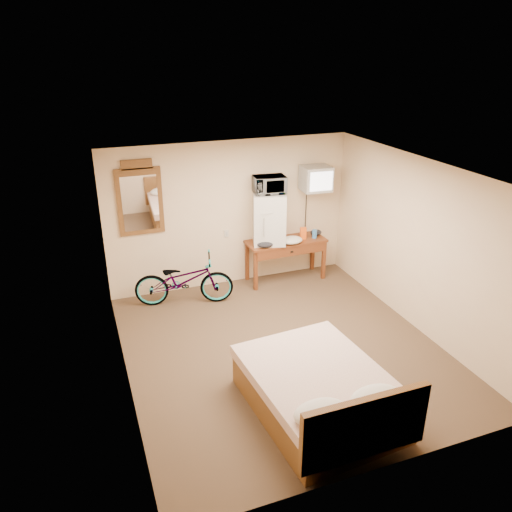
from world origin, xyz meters
name	(u,v)px	position (x,y,z in m)	size (l,w,h in m)	color
room	(284,267)	(0.00, 0.00, 1.25)	(4.60, 4.64, 2.50)	brown
desk	(287,247)	(0.93, 2.00, 0.63)	(1.41, 0.56, 0.75)	brown
mini_fridge	(269,218)	(0.61, 2.06, 1.19)	(0.66, 0.65, 0.88)	silver
microwave	(269,185)	(0.61, 2.06, 1.77)	(0.52, 0.35, 0.29)	silver
snack_bag	(303,233)	(1.23, 1.99, 0.86)	(0.11, 0.06, 0.21)	#F95E16
blue_cup	(314,234)	(1.44, 1.96, 0.83)	(0.09, 0.09, 0.15)	#3A7BC6
cloth_cream	(292,240)	(0.96, 1.87, 0.81)	(0.39, 0.30, 0.12)	beige
cloth_dark_a	(265,244)	(0.48, 1.87, 0.81)	(0.30, 0.22, 0.11)	black
cloth_dark_b	(316,232)	(1.54, 2.09, 0.80)	(0.21, 0.17, 0.10)	black
crt_television	(316,179)	(1.45, 2.02, 1.81)	(0.50, 0.59, 0.42)	black
wall_mirror	(140,199)	(-1.48, 2.27, 1.68)	(0.71, 0.04, 1.20)	brown
bicycle	(184,280)	(-0.97, 1.78, 0.42)	(0.55, 1.58, 0.83)	black
bed	(321,393)	(-0.12, -1.38, 0.30)	(1.54, 1.98, 0.90)	brown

